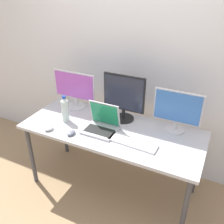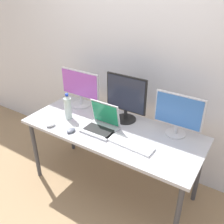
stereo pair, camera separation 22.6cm
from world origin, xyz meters
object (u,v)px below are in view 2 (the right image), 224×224
(work_desk, at_px, (112,134))
(mouse_by_keyboard, at_px, (51,125))
(monitor_left, at_px, (80,87))
(soda_can_near_keyboard, at_px, (103,112))
(water_bottle, at_px, (68,107))
(keyboard_main, at_px, (130,144))
(mouse_by_laptop, at_px, (71,130))
(monitor_center, at_px, (126,97))
(laptop_silver, at_px, (102,123))
(monitor_right, at_px, (178,114))

(work_desk, bearing_deg, mouse_by_keyboard, -151.65)
(monitor_left, bearing_deg, soda_can_near_keyboard, -15.40)
(work_desk, relative_size, mouse_by_keyboard, 18.31)
(water_bottle, bearing_deg, keyboard_main, -4.92)
(keyboard_main, bearing_deg, mouse_by_laptop, -165.18)
(monitor_center, bearing_deg, work_desk, -96.03)
(monitor_center, distance_m, soda_can_near_keyboard, 0.29)
(laptop_silver, xyz_separation_m, soda_can_near_keyboard, (-0.10, 0.18, 0.00))
(keyboard_main, xyz_separation_m, soda_can_near_keyboard, (-0.44, 0.26, 0.05))
(monitor_left, xyz_separation_m, soda_can_near_keyboard, (0.37, -0.10, -0.15))
(mouse_by_keyboard, bearing_deg, keyboard_main, 31.32)
(mouse_by_laptop, relative_size, water_bottle, 0.35)
(monitor_center, relative_size, water_bottle, 1.71)
(monitor_right, distance_m, soda_can_near_keyboard, 0.74)
(work_desk, height_order, mouse_by_keyboard, mouse_by_keyboard)
(mouse_by_keyboard, height_order, soda_can_near_keyboard, soda_can_near_keyboard)
(work_desk, distance_m, water_bottle, 0.51)
(water_bottle, height_order, soda_can_near_keyboard, water_bottle)
(monitor_left, distance_m, mouse_by_keyboard, 0.54)
(keyboard_main, relative_size, mouse_by_keyboard, 4.64)
(keyboard_main, distance_m, mouse_by_keyboard, 0.79)
(work_desk, bearing_deg, keyboard_main, -26.83)
(mouse_by_laptop, bearing_deg, keyboard_main, 16.08)
(soda_can_near_keyboard, bearing_deg, keyboard_main, -30.03)
(monitor_left, relative_size, water_bottle, 1.78)
(laptop_silver, distance_m, mouse_by_keyboard, 0.49)
(water_bottle, distance_m, soda_can_near_keyboard, 0.35)
(monitor_right, bearing_deg, work_desk, -156.35)
(mouse_by_keyboard, bearing_deg, water_bottle, 98.75)
(mouse_by_keyboard, height_order, water_bottle, water_bottle)
(monitor_right, relative_size, soda_can_near_keyboard, 3.41)
(laptop_silver, bearing_deg, soda_can_near_keyboard, 120.51)
(monitor_right, bearing_deg, monitor_left, -179.55)
(monitor_right, xyz_separation_m, mouse_by_laptop, (-0.82, -0.48, -0.20))
(laptop_silver, xyz_separation_m, mouse_by_keyboard, (-0.44, -0.23, -0.04))
(work_desk, bearing_deg, water_bottle, -171.70)
(work_desk, xyz_separation_m, soda_can_near_keyboard, (-0.18, 0.12, 0.13))
(monitor_left, relative_size, mouse_by_laptop, 5.09)
(laptop_silver, relative_size, soda_can_near_keyboard, 2.38)
(mouse_by_keyboard, xyz_separation_m, water_bottle, (0.04, 0.21, 0.11))
(work_desk, bearing_deg, laptop_silver, -145.96)
(work_desk, bearing_deg, monitor_left, 157.66)
(monitor_left, height_order, monitor_center, monitor_center)
(work_desk, height_order, monitor_left, monitor_left)
(keyboard_main, height_order, soda_can_near_keyboard, soda_can_near_keyboard)
(mouse_by_laptop, height_order, soda_can_near_keyboard, soda_can_near_keyboard)
(laptop_silver, xyz_separation_m, mouse_by_laptop, (-0.21, -0.20, -0.04))
(mouse_by_laptop, bearing_deg, mouse_by_keyboard, -168.20)
(work_desk, bearing_deg, soda_can_near_keyboard, 145.73)
(monitor_right, bearing_deg, mouse_by_laptop, -149.67)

